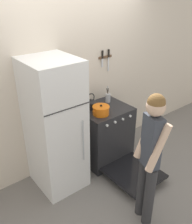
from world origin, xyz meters
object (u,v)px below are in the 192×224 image
at_px(refrigerator, 55,127).
at_px(tea_kettle, 91,104).
at_px(person, 150,155).
at_px(utensil_jar, 108,97).
at_px(stove_range, 105,135).
at_px(dutch_oven_pot, 101,110).

height_order(refrigerator, tea_kettle, refrigerator).
relative_size(refrigerator, person, 1.10).
bearing_deg(tea_kettle, utensil_jar, 1.08).
relative_size(stove_range, utensil_jar, 5.23).
distance_m(stove_range, utensil_jar, 0.58).
xyz_separation_m(dutch_oven_pot, tea_kettle, (0.01, 0.25, 0.00)).
bearing_deg(stove_range, dutch_oven_pot, -152.15).
bearing_deg(dutch_oven_pot, tea_kettle, 87.03).
bearing_deg(utensil_jar, refrigerator, -171.25).
bearing_deg(dutch_oven_pot, refrigerator, 171.71).
distance_m(refrigerator, stove_range, 0.95).
distance_m(utensil_jar, person, 1.45).
relative_size(refrigerator, tea_kettle, 7.69).
height_order(refrigerator, person, refrigerator).
bearing_deg(refrigerator, utensil_jar, 8.75).
distance_m(dutch_oven_pot, tea_kettle, 0.25).
height_order(utensil_jar, person, person).
bearing_deg(refrigerator, dutch_oven_pot, -8.29).
height_order(refrigerator, utensil_jar, refrigerator).
height_order(stove_range, person, person).
bearing_deg(person, utensil_jar, -5.38).
height_order(dutch_oven_pot, tea_kettle, tea_kettle).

